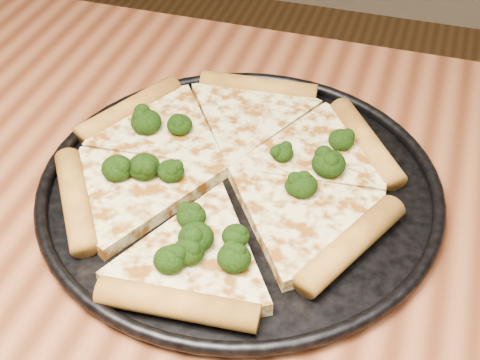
% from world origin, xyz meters
% --- Properties ---
extents(dining_table, '(1.20, 0.90, 0.75)m').
position_xyz_m(dining_table, '(0.00, 0.00, 0.66)').
color(dining_table, brown).
rests_on(dining_table, ground).
extents(pizza_pan, '(0.40, 0.40, 0.02)m').
position_xyz_m(pizza_pan, '(0.03, 0.12, 0.76)').
color(pizza_pan, black).
rests_on(pizza_pan, dining_table).
extents(pizza, '(0.35, 0.36, 0.03)m').
position_xyz_m(pizza, '(0.01, 0.13, 0.77)').
color(pizza, '#EDDD91').
rests_on(pizza, pizza_pan).
extents(broccoli_florets, '(0.23, 0.23, 0.03)m').
position_xyz_m(broccoli_florets, '(0.01, 0.10, 0.78)').
color(broccoli_florets, black).
rests_on(broccoli_florets, pizza).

